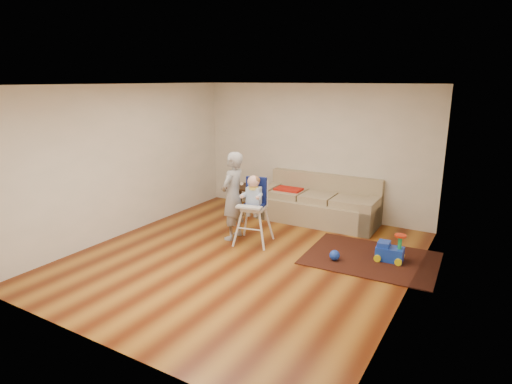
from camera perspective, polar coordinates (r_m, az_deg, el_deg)
The scene contains 9 objects.
ground at distance 6.95m, azimuth -1.70°, elevation -8.73°, with size 5.50×5.50×0.00m, color #511D08.
room_envelope at distance 6.88m, azimuth 0.53°, elevation 7.30°, with size 5.04×5.52×2.72m.
sofa at distance 8.60m, azimuth 8.33°, elevation -1.01°, with size 2.36×0.99×0.91m.
side_table at distance 9.33m, azimuth -1.67°, elevation -0.78°, with size 0.54×0.54×0.54m, color black, non-canonical shape.
area_rug at distance 7.14m, azimuth 15.08°, elevation -8.52°, with size 2.01×1.51×0.02m, color black.
ride_on_toy at distance 7.05m, azimuth 17.47°, elevation -6.97°, with size 0.41×0.30×0.45m, color blue, non-canonical shape.
toy_ball at distance 6.89m, azimuth 10.43°, elevation -8.29°, with size 0.16×0.16×0.16m, color blue.
high_chair at distance 7.35m, azimuth -0.33°, elevation -2.52°, with size 0.67×0.67×1.21m.
adult at distance 7.53m, azimuth -3.11°, elevation -0.54°, with size 0.57×0.38×1.57m, color #9C9C9E.
Camera 1 is at (3.41, -5.38, 2.77)m, focal length 30.00 mm.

